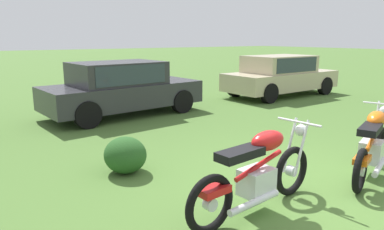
{
  "coord_description": "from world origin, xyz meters",
  "views": [
    {
      "loc": [
        -3.89,
        -2.83,
        2.06
      ],
      "look_at": [
        -0.46,
        2.21,
        0.72
      ],
      "focal_mm": 33.14,
      "sensor_mm": 36.0,
      "label": 1
    }
  ],
  "objects_px": {
    "motorcycle_red": "(257,173)",
    "car_charcoal": "(121,86)",
    "motorcycle_orange": "(372,145)",
    "shrub_low": "(125,155)",
    "car_beige": "(280,74)"
  },
  "relations": [
    {
      "from": "motorcycle_red",
      "to": "car_charcoal",
      "type": "distance_m",
      "value": 6.07
    },
    {
      "from": "motorcycle_red",
      "to": "motorcycle_orange",
      "type": "relative_size",
      "value": 1.07
    },
    {
      "from": "motorcycle_orange",
      "to": "shrub_low",
      "type": "distance_m",
      "value": 3.74
    },
    {
      "from": "motorcycle_red",
      "to": "shrub_low",
      "type": "xyz_separation_m",
      "value": [
        -0.78,
        2.06,
        -0.21
      ]
    },
    {
      "from": "car_charcoal",
      "to": "car_beige",
      "type": "bearing_deg",
      "value": -6.74
    },
    {
      "from": "motorcycle_red",
      "to": "car_beige",
      "type": "distance_m",
      "value": 8.98
    },
    {
      "from": "motorcycle_red",
      "to": "car_beige",
      "type": "bearing_deg",
      "value": 34.43
    },
    {
      "from": "motorcycle_orange",
      "to": "car_beige",
      "type": "relative_size",
      "value": 0.45
    },
    {
      "from": "motorcycle_orange",
      "to": "car_beige",
      "type": "distance_m",
      "value": 7.54
    },
    {
      "from": "car_charcoal",
      "to": "car_beige",
      "type": "xyz_separation_m",
      "value": [
        5.98,
        -0.18,
        0.0
      ]
    },
    {
      "from": "motorcycle_orange",
      "to": "car_beige",
      "type": "height_order",
      "value": "car_beige"
    },
    {
      "from": "motorcycle_red",
      "to": "car_beige",
      "type": "height_order",
      "value": "car_beige"
    },
    {
      "from": "motorcycle_orange",
      "to": "car_beige",
      "type": "xyz_separation_m",
      "value": [
        4.59,
        5.96,
        0.31
      ]
    },
    {
      "from": "motorcycle_red",
      "to": "car_charcoal",
      "type": "height_order",
      "value": "car_charcoal"
    },
    {
      "from": "motorcycle_red",
      "to": "car_charcoal",
      "type": "xyz_separation_m",
      "value": [
        0.85,
        6.0,
        0.31
      ]
    }
  ]
}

